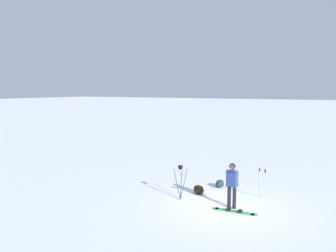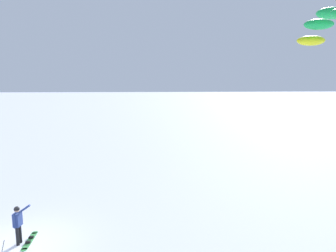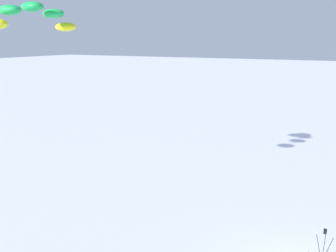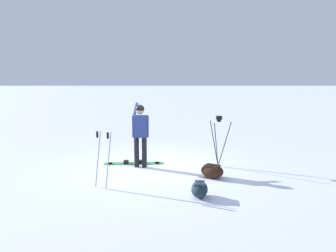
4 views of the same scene
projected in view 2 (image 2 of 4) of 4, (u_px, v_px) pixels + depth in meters
The scene contains 4 objects.
ground_plane at pixel (17, 247), 13.44m from camera, with size 300.00×300.00×0.00m, color white.
snowboarder at pixel (18, 221), 13.56m from camera, with size 0.70×0.47×1.79m.
snowboard at pixel (30, 240), 13.98m from camera, with size 0.35×1.75×0.10m.
traction_kite at pixel (332, 24), 11.97m from camera, with size 1.64×4.57×1.26m.
Camera 2 is at (-5.97, 12.78, 7.33)m, focal length 32.91 mm.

